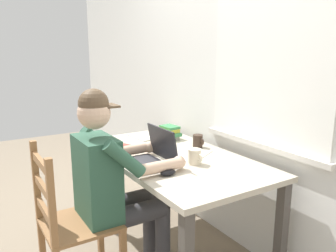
{
  "coord_description": "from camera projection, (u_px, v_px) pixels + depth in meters",
  "views": [
    {
      "loc": [
        1.93,
        -1.23,
        1.45
      ],
      "look_at": [
        0.03,
        -0.05,
        0.95
      ],
      "focal_mm": 36.4,
      "sensor_mm": 36.0,
      "label": 1
    }
  ],
  "objects": [
    {
      "name": "landscape_photo_print",
      "position": [
        126.0,
        146.0,
        2.61
      ],
      "size": [
        0.15,
        0.13,
        0.0
      ],
      "primitive_type": "cube",
      "rotation": [
        0.0,
        0.0,
        0.39
      ],
      "color": "#C63D33",
      "rests_on": "desk"
    },
    {
      "name": "paper_pile_near_laptop",
      "position": [
        195.0,
        153.0,
        2.44
      ],
      "size": [
        0.26,
        0.26,
        0.01
      ],
      "primitive_type": "cube",
      "rotation": [
        0.0,
        0.0,
        0.5
      ],
      "color": "silver",
      "rests_on": "desk"
    },
    {
      "name": "paper_pile_back_corner",
      "position": [
        143.0,
        137.0,
        2.86
      ],
      "size": [
        0.25,
        0.17,
        0.01
      ],
      "primitive_type": "cube",
      "rotation": [
        0.0,
        0.0,
        0.11
      ],
      "color": "silver",
      "rests_on": "desk"
    },
    {
      "name": "paper_pile_side",
      "position": [
        182.0,
        157.0,
        2.34
      ],
      "size": [
        0.2,
        0.17,
        0.01
      ],
      "primitive_type": "cube",
      "rotation": [
        0.0,
        0.0,
        0.1
      ],
      "color": "white",
      "rests_on": "desk"
    },
    {
      "name": "wooden_chair",
      "position": [
        70.0,
        224.0,
        1.99
      ],
      "size": [
        0.42,
        0.42,
        0.93
      ],
      "color": "olive",
      "rests_on": "ground"
    },
    {
      "name": "coffee_mug_white",
      "position": [
        195.0,
        156.0,
        2.2
      ],
      "size": [
        0.12,
        0.09,
        0.1
      ],
      "color": "beige",
      "rests_on": "desk"
    },
    {
      "name": "seated_person",
      "position": [
        114.0,
        178.0,
        2.08
      ],
      "size": [
        0.5,
        0.6,
        1.24
      ],
      "color": "#2D5642",
      "rests_on": "ground"
    },
    {
      "name": "desk",
      "position": [
        172.0,
        167.0,
        2.41
      ],
      "size": [
        1.48,
        0.81,
        0.73
      ],
      "color": "#BCB29E",
      "rests_on": "ground"
    },
    {
      "name": "laptop",
      "position": [
        152.0,
        155.0,
        2.2
      ],
      "size": [
        0.33,
        0.27,
        0.23
      ],
      "color": "#232328",
      "rests_on": "desk"
    },
    {
      "name": "coffee_mug_dark",
      "position": [
        198.0,
        141.0,
        2.57
      ],
      "size": [
        0.11,
        0.07,
        0.1
      ],
      "color": "#38281E",
      "rests_on": "desk"
    },
    {
      "name": "computer_mouse",
      "position": [
        168.0,
        173.0,
        2.0
      ],
      "size": [
        0.06,
        0.1,
        0.03
      ],
      "primitive_type": "ellipsoid",
      "color": "black",
      "rests_on": "desk"
    },
    {
      "name": "ground_plane",
      "position": [
        172.0,
        247.0,
        2.55
      ],
      "size": [
        8.0,
        8.0,
        0.0
      ],
      "primitive_type": "plane",
      "color": "gray"
    },
    {
      "name": "book_stack_main",
      "position": [
        169.0,
        132.0,
        2.83
      ],
      "size": [
        0.2,
        0.15,
        0.11
      ],
      "color": "gray",
      "rests_on": "desk"
    },
    {
      "name": "back_wall",
      "position": [
        228.0,
        70.0,
        2.51
      ],
      "size": [
        6.0,
        0.08,
        2.6
      ],
      "color": "silver",
      "rests_on": "ground"
    }
  ]
}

